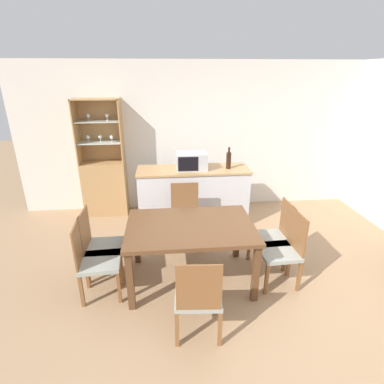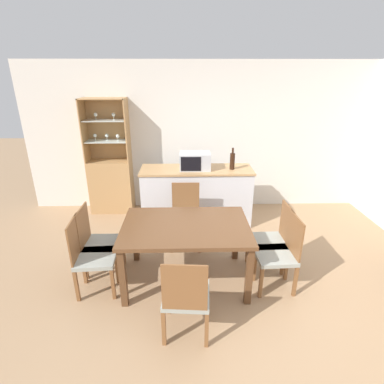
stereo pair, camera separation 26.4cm
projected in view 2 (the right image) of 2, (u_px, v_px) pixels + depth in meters
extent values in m
plane|color=#A37F5B|center=(243.00, 300.00, 3.31)|extent=(18.00, 18.00, 0.00)
cube|color=silver|center=(220.00, 138.00, 5.28)|extent=(6.80, 0.06, 2.55)
cube|color=silver|center=(196.00, 197.00, 4.91)|extent=(1.75, 0.56, 0.90)
cube|color=tan|center=(197.00, 170.00, 4.74)|extent=(1.78, 0.59, 0.03)
cube|color=tan|center=(112.00, 186.00, 5.33)|extent=(0.73, 0.38, 0.93)
cube|color=tan|center=(108.00, 129.00, 5.13)|extent=(0.73, 0.02, 1.04)
cube|color=tan|center=(84.00, 131.00, 4.96)|extent=(0.02, 0.38, 1.04)
cube|color=tan|center=(127.00, 130.00, 4.97)|extent=(0.02, 0.38, 1.04)
cube|color=tan|center=(102.00, 98.00, 4.78)|extent=(0.73, 0.38, 0.02)
cube|color=silver|center=(107.00, 141.00, 5.03)|extent=(0.69, 0.33, 0.01)
cube|color=silver|center=(105.00, 120.00, 4.90)|extent=(0.69, 0.33, 0.01)
cylinder|color=silver|center=(96.00, 140.00, 5.04)|extent=(0.04, 0.04, 0.01)
cylinder|color=silver|center=(95.00, 139.00, 5.03)|extent=(0.01, 0.01, 0.06)
sphere|color=silver|center=(95.00, 136.00, 5.01)|extent=(0.06, 0.06, 0.06)
cylinder|color=silver|center=(96.00, 120.00, 4.92)|extent=(0.04, 0.04, 0.01)
cylinder|color=silver|center=(96.00, 118.00, 4.91)|extent=(0.01, 0.01, 0.06)
sphere|color=silver|center=(96.00, 115.00, 4.89)|extent=(0.06, 0.06, 0.06)
cylinder|color=silver|center=(107.00, 140.00, 5.05)|extent=(0.04, 0.04, 0.01)
cylinder|color=silver|center=(107.00, 138.00, 5.04)|extent=(0.01, 0.01, 0.06)
sphere|color=silver|center=(107.00, 135.00, 5.02)|extent=(0.06, 0.06, 0.06)
cylinder|color=silver|center=(114.00, 120.00, 4.92)|extent=(0.04, 0.04, 0.01)
cylinder|color=silver|center=(114.00, 118.00, 4.91)|extent=(0.01, 0.01, 0.06)
sphere|color=silver|center=(113.00, 114.00, 4.89)|extent=(0.06, 0.06, 0.06)
cylinder|color=silver|center=(118.00, 141.00, 5.00)|extent=(0.04, 0.04, 0.01)
cylinder|color=silver|center=(118.00, 139.00, 4.98)|extent=(0.01, 0.01, 0.06)
sphere|color=silver|center=(118.00, 136.00, 4.97)|extent=(0.06, 0.06, 0.06)
cube|color=brown|center=(186.00, 227.00, 3.40)|extent=(1.45, 0.98, 0.05)
cube|color=brown|center=(123.00, 278.00, 3.13)|extent=(0.07, 0.07, 0.69)
cube|color=brown|center=(249.00, 276.00, 3.16)|extent=(0.07, 0.07, 0.69)
cube|color=brown|center=(135.00, 237.00, 3.92)|extent=(0.07, 0.07, 0.69)
cube|color=brown|center=(236.00, 235.00, 3.95)|extent=(0.07, 0.07, 0.69)
cube|color=#999E93|center=(186.00, 220.00, 4.23)|extent=(0.44, 0.44, 0.05)
cube|color=brown|center=(186.00, 198.00, 4.33)|extent=(0.39, 0.03, 0.46)
cube|color=brown|center=(200.00, 240.00, 4.13)|extent=(0.04, 0.04, 0.39)
cube|color=brown|center=(171.00, 240.00, 4.13)|extent=(0.04, 0.04, 0.39)
cube|color=brown|center=(199.00, 227.00, 4.49)|extent=(0.04, 0.04, 0.39)
cube|color=brown|center=(173.00, 227.00, 4.49)|extent=(0.04, 0.04, 0.39)
cube|color=#999E93|center=(186.00, 295.00, 2.80)|extent=(0.46, 0.46, 0.05)
cube|color=brown|center=(185.00, 288.00, 2.51)|extent=(0.39, 0.05, 0.46)
cube|color=brown|center=(169.00, 298.00, 3.07)|extent=(0.04, 0.04, 0.39)
cube|color=brown|center=(207.00, 299.00, 3.05)|extent=(0.04, 0.04, 0.39)
cube|color=brown|center=(164.00, 328.00, 2.71)|extent=(0.04, 0.04, 0.39)
cube|color=brown|center=(207.00, 330.00, 2.69)|extent=(0.04, 0.04, 0.39)
cube|color=#999E93|center=(103.00, 244.00, 3.63)|extent=(0.43, 0.43, 0.05)
cube|color=brown|center=(83.00, 226.00, 3.53)|extent=(0.02, 0.39, 0.46)
cube|color=brown|center=(124.00, 250.00, 3.89)|extent=(0.04, 0.04, 0.39)
cube|color=brown|center=(117.00, 269.00, 3.53)|extent=(0.04, 0.04, 0.39)
cube|color=brown|center=(94.00, 251.00, 3.88)|extent=(0.04, 0.04, 0.39)
cube|color=brown|center=(84.00, 269.00, 3.52)|extent=(0.04, 0.04, 0.39)
cube|color=#999E93|center=(268.00, 242.00, 3.67)|extent=(0.44, 0.44, 0.05)
cube|color=brown|center=(287.00, 223.00, 3.59)|extent=(0.03, 0.39, 0.46)
cube|color=brown|center=(255.00, 267.00, 3.57)|extent=(0.04, 0.04, 0.39)
cube|color=brown|center=(247.00, 249.00, 3.93)|extent=(0.04, 0.04, 0.39)
cube|color=brown|center=(287.00, 266.00, 3.58)|extent=(0.04, 0.04, 0.39)
cube|color=brown|center=(277.00, 248.00, 3.94)|extent=(0.04, 0.04, 0.39)
cube|color=#999E93|center=(96.00, 258.00, 3.35)|extent=(0.45, 0.45, 0.05)
cube|color=brown|center=(74.00, 239.00, 3.25)|extent=(0.04, 0.39, 0.46)
cube|color=brown|center=(118.00, 263.00, 3.63)|extent=(0.04, 0.04, 0.39)
cube|color=brown|center=(113.00, 284.00, 3.27)|extent=(0.04, 0.04, 0.39)
cube|color=brown|center=(85.00, 265.00, 3.60)|extent=(0.04, 0.04, 0.39)
cube|color=brown|center=(77.00, 286.00, 3.24)|extent=(0.04, 0.04, 0.39)
cube|color=#999E93|center=(274.00, 255.00, 3.40)|extent=(0.45, 0.45, 0.05)
cube|color=brown|center=(295.00, 235.00, 3.32)|extent=(0.04, 0.39, 0.46)
cube|color=brown|center=(261.00, 283.00, 3.29)|extent=(0.04, 0.04, 0.39)
cube|color=brown|center=(252.00, 262.00, 3.65)|extent=(0.04, 0.04, 0.39)
cube|color=brown|center=(295.00, 281.00, 3.32)|extent=(0.04, 0.04, 0.39)
cube|color=brown|center=(283.00, 261.00, 3.67)|extent=(0.04, 0.04, 0.39)
cube|color=#B7BABF|center=(195.00, 161.00, 4.69)|extent=(0.48, 0.35, 0.26)
cube|color=black|center=(191.00, 164.00, 4.52)|extent=(0.31, 0.01, 0.22)
cylinder|color=black|center=(232.00, 161.00, 4.67)|extent=(0.08, 0.08, 0.26)
cylinder|color=black|center=(233.00, 151.00, 4.60)|extent=(0.03, 0.03, 0.09)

